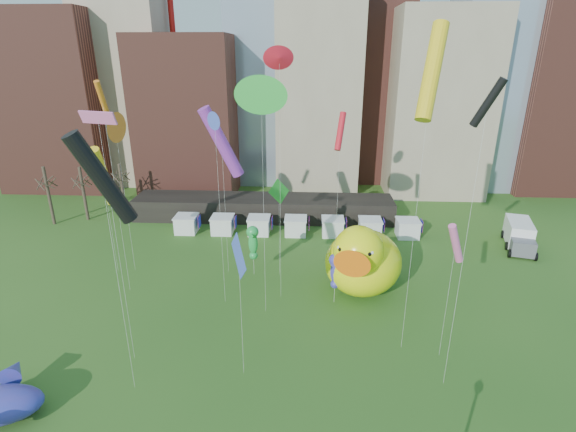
# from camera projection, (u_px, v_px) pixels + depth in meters

# --- Properties ---
(skyline) EXTENTS (101.00, 23.00, 68.00)m
(skyline) POSITION_uv_depth(u_px,v_px,m) (309.00, 63.00, 74.78)
(skyline) COLOR brown
(skyline) RESTS_ON ground
(pavilion) EXTENTS (38.00, 6.00, 3.20)m
(pavilion) POSITION_uv_depth(u_px,v_px,m) (264.00, 208.00, 64.34)
(pavilion) COLOR black
(pavilion) RESTS_ON ground
(vendor_tents) EXTENTS (33.24, 2.80, 2.40)m
(vendor_tents) POSITION_uv_depth(u_px,v_px,m) (296.00, 227.00, 58.67)
(vendor_tents) COLOR white
(vendor_tents) RESTS_ON ground
(bare_trees) EXTENTS (8.44, 6.44, 8.50)m
(bare_trees) POSITION_uv_depth(u_px,v_px,m) (85.00, 192.00, 63.39)
(bare_trees) COLOR #382B21
(bare_trees) RESTS_ON ground
(big_duck) EXTENTS (10.16, 11.58, 8.14)m
(big_duck) POSITION_uv_depth(u_px,v_px,m) (362.00, 260.00, 43.48)
(big_duck) COLOR #F8FF0D
(big_duck) RESTS_ON ground
(small_duck) EXTENTS (4.53, 4.91, 3.42)m
(small_duck) POSITION_uv_depth(u_px,v_px,m) (382.00, 265.00, 47.02)
(small_duck) COLOR white
(small_duck) RESTS_ON ground
(seahorse_green) EXTENTS (1.37, 1.71, 5.85)m
(seahorse_green) POSITION_uv_depth(u_px,v_px,m) (253.00, 240.00, 46.89)
(seahorse_green) COLOR silver
(seahorse_green) RESTS_ON ground
(seahorse_purple) EXTENTS (1.56, 1.78, 5.32)m
(seahorse_purple) POSITION_uv_depth(u_px,v_px,m) (335.00, 268.00, 41.68)
(seahorse_purple) COLOR silver
(seahorse_purple) RESTS_ON ground
(box_truck) EXTENTS (4.62, 8.00, 3.21)m
(box_truck) POSITION_uv_depth(u_px,v_px,m) (519.00, 235.00, 54.71)
(box_truck) COLOR white
(box_truck) RESTS_ON ground
(kite_0) EXTENTS (1.77, 1.25, 23.81)m
(kite_0) POSITION_uv_depth(u_px,v_px,m) (279.00, 59.00, 35.95)
(kite_0) COLOR silver
(kite_0) RESTS_ON ground
(kite_1) EXTENTS (2.79, 1.19, 19.69)m
(kite_1) POSITION_uv_depth(u_px,v_px,m) (98.00, 120.00, 28.45)
(kite_1) COLOR silver
(kite_1) RESTS_ON ground
(kite_2) EXTENTS (1.77, 1.29, 22.00)m
(kite_2) POSITION_uv_depth(u_px,v_px,m) (488.00, 104.00, 25.24)
(kite_2) COLOR silver
(kite_2) RESTS_ON ground
(kite_3) EXTENTS (2.03, 2.10, 11.20)m
(kite_3) POSITION_uv_depth(u_px,v_px,m) (279.00, 192.00, 44.85)
(kite_3) COLOR silver
(kite_3) RESTS_ON ground
(kite_4) EXTENTS (2.59, 3.91, 25.31)m
(kite_4) POSITION_uv_depth(u_px,v_px,m) (432.00, 72.00, 28.61)
(kite_4) COLOR silver
(kite_4) RESTS_ON ground
(kite_5) EXTENTS (1.53, 3.09, 11.73)m
(kite_5) POSITION_uv_depth(u_px,v_px,m) (239.00, 257.00, 30.07)
(kite_5) COLOR silver
(kite_5) RESTS_ON ground
(kite_6) EXTENTS (0.39, 3.04, 17.66)m
(kite_6) POSITION_uv_depth(u_px,v_px,m) (115.00, 128.00, 43.72)
(kite_6) COLOR silver
(kite_6) RESTS_ON ground
(kite_7) EXTENTS (4.56, 3.02, 18.45)m
(kite_7) POSITION_uv_depth(u_px,v_px,m) (222.00, 143.00, 43.87)
(kite_7) COLOR silver
(kite_7) RESTS_ON ground
(kite_8) EXTENTS (1.28, 2.22, 17.95)m
(kite_8) POSITION_uv_depth(u_px,v_px,m) (340.00, 132.00, 41.67)
(kite_8) COLOR silver
(kite_8) RESTS_ON ground
(kite_9) EXTENTS (1.97, 1.62, 11.73)m
(kite_9) POSITION_uv_depth(u_px,v_px,m) (456.00, 244.00, 31.98)
(kite_9) COLOR silver
(kite_9) RESTS_ON ground
(kite_10) EXTENTS (3.59, 2.99, 19.13)m
(kite_10) POSITION_uv_depth(u_px,v_px,m) (102.00, 179.00, 26.41)
(kite_10) COLOR silver
(kite_10) RESTS_ON ground
(kite_11) EXTENTS (3.06, 1.23, 21.63)m
(kite_11) POSITION_uv_depth(u_px,v_px,m) (261.00, 95.00, 34.46)
(kite_11) COLOR silver
(kite_11) RESTS_ON ground
(kite_12) EXTENTS (1.53, 4.18, 14.57)m
(kite_12) POSITION_uv_depth(u_px,v_px,m) (103.00, 177.00, 45.05)
(kite_12) COLOR silver
(kite_12) RESTS_ON ground
(kite_13) EXTENTS (1.14, 1.35, 18.58)m
(kite_13) POSITION_uv_depth(u_px,v_px,m) (215.00, 122.00, 36.91)
(kite_13) COLOR silver
(kite_13) RESTS_ON ground
(kite_14) EXTENTS (0.65, 1.77, 21.05)m
(kite_14) POSITION_uv_depth(u_px,v_px,m) (102.00, 97.00, 38.32)
(kite_14) COLOR silver
(kite_14) RESTS_ON ground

